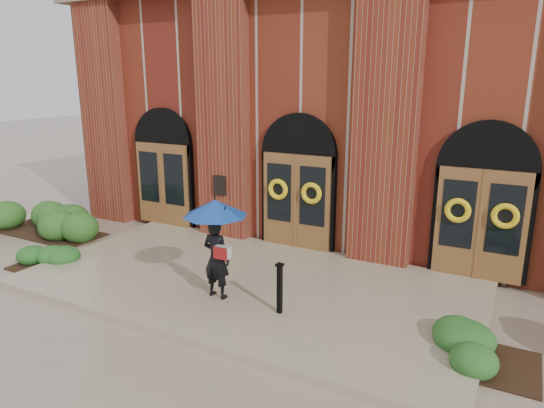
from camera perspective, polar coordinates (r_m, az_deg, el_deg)
The scene contains 8 objects.
ground at distance 10.98m, azimuth -3.35°, elevation -9.92°, with size 90.00×90.00×0.00m, color gray.
landing at distance 11.07m, azimuth -2.94°, elevation -9.28°, with size 10.00×5.30×0.15m, color tan.
church_building at distance 18.10m, azimuth 11.30°, elevation 11.02°, with size 16.20×12.53×7.00m.
man_with_umbrella at distance 9.80m, azimuth -6.64°, elevation -3.03°, with size 1.35×1.35×2.08m.
metal_post at distance 9.39m, azimuth 0.91°, elevation -9.77°, with size 0.14×0.14×1.01m.
hedge_wall_left at distance 16.05m, azimuth -24.94°, elevation -1.74°, with size 3.18×1.27×0.82m, color #27531B.
hedge_front_left at distance 13.39m, azimuth -25.28°, elevation -5.72°, with size 1.26×1.08×0.45m, color #20551D.
hedge_front_right at distance 9.00m, azimuth 24.41°, elevation -15.47°, with size 1.38×1.18×0.49m, color #23521D.
Camera 1 is at (5.23, -8.51, 4.57)m, focal length 32.00 mm.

